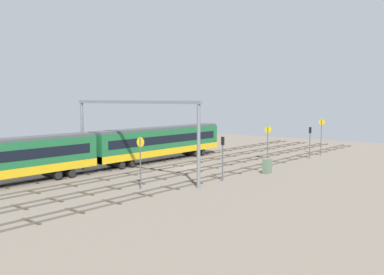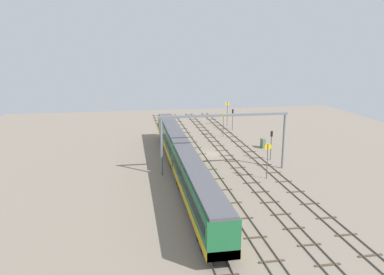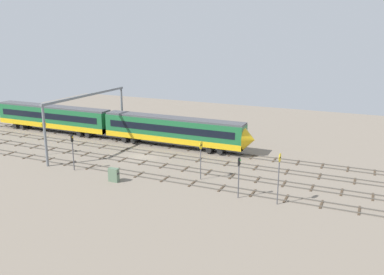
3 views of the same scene
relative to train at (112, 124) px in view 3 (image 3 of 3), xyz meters
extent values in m
plane|color=gray|center=(9.92, -6.85, -2.66)|extent=(96.96, 96.96, 0.00)
cube|color=#59544C|center=(9.92, -14.42, -2.58)|extent=(80.96, 0.07, 0.16)
cube|color=#59544C|center=(9.92, -12.99, -2.58)|extent=(80.96, 0.07, 0.16)
cube|color=#473828|center=(-9.36, -13.70, -2.62)|extent=(0.24, 2.40, 0.08)
cube|color=#473828|center=(-5.50, -13.70, -2.62)|extent=(0.24, 2.40, 0.08)
cube|color=#473828|center=(-1.65, -13.70, -2.62)|extent=(0.24, 2.40, 0.08)
cube|color=#473828|center=(2.21, -13.70, -2.62)|extent=(0.24, 2.40, 0.08)
cube|color=#473828|center=(6.06, -13.70, -2.62)|extent=(0.24, 2.40, 0.08)
cube|color=#473828|center=(9.92, -13.70, -2.62)|extent=(0.24, 2.40, 0.08)
cube|color=#473828|center=(13.77, -13.70, -2.62)|extent=(0.24, 2.40, 0.08)
cube|color=#473828|center=(17.63, -13.70, -2.62)|extent=(0.24, 2.40, 0.08)
cube|color=#473828|center=(21.48, -13.70, -2.62)|extent=(0.24, 2.40, 0.08)
cube|color=#473828|center=(25.34, -13.70, -2.62)|extent=(0.24, 2.40, 0.08)
cube|color=#473828|center=(29.19, -13.70, -2.62)|extent=(0.24, 2.40, 0.08)
cube|color=#473828|center=(33.05, -13.70, -2.62)|extent=(0.24, 2.40, 0.08)
cube|color=#473828|center=(36.90, -13.70, -2.62)|extent=(0.24, 2.40, 0.08)
cube|color=#473828|center=(40.76, -13.70, -2.62)|extent=(0.24, 2.40, 0.08)
cube|color=#59544C|center=(9.92, -9.85, -2.58)|extent=(80.96, 0.07, 0.16)
cube|color=#59544C|center=(9.92, -8.42, -2.58)|extent=(80.96, 0.07, 0.16)
cube|color=#473828|center=(-15.38, -9.14, -2.62)|extent=(0.24, 2.40, 0.08)
cube|color=#473828|center=(-12.01, -9.14, -2.62)|extent=(0.24, 2.40, 0.08)
cube|color=#473828|center=(-8.64, -9.14, -2.62)|extent=(0.24, 2.40, 0.08)
cube|color=#473828|center=(-5.26, -9.14, -2.62)|extent=(0.24, 2.40, 0.08)
cube|color=#473828|center=(-1.89, -9.14, -2.62)|extent=(0.24, 2.40, 0.08)
cube|color=#473828|center=(1.48, -9.14, -2.62)|extent=(0.24, 2.40, 0.08)
cube|color=#473828|center=(4.86, -9.14, -2.62)|extent=(0.24, 2.40, 0.08)
cube|color=#473828|center=(8.23, -9.14, -2.62)|extent=(0.24, 2.40, 0.08)
cube|color=#473828|center=(11.60, -9.14, -2.62)|extent=(0.24, 2.40, 0.08)
cube|color=#473828|center=(14.98, -9.14, -2.62)|extent=(0.24, 2.40, 0.08)
cube|color=#473828|center=(18.35, -9.14, -2.62)|extent=(0.24, 2.40, 0.08)
cube|color=#473828|center=(21.72, -9.14, -2.62)|extent=(0.24, 2.40, 0.08)
cube|color=#473828|center=(25.10, -9.14, -2.62)|extent=(0.24, 2.40, 0.08)
cube|color=#473828|center=(28.47, -9.14, -2.62)|extent=(0.24, 2.40, 0.08)
cube|color=#473828|center=(31.84, -9.14, -2.62)|extent=(0.24, 2.40, 0.08)
cube|color=#473828|center=(35.22, -9.14, -2.62)|extent=(0.24, 2.40, 0.08)
cube|color=#473828|center=(38.59, -9.14, -2.62)|extent=(0.24, 2.40, 0.08)
cube|color=#473828|center=(41.96, -9.14, -2.62)|extent=(0.24, 2.40, 0.08)
cube|color=#59544C|center=(9.92, -5.29, -2.58)|extent=(80.96, 0.07, 0.16)
cube|color=#59544C|center=(9.92, -3.85, -2.58)|extent=(80.96, 0.07, 0.16)
cube|color=#473828|center=(-19.91, -4.57, -2.62)|extent=(0.24, 2.40, 0.08)
cube|color=#473828|center=(-15.65, -4.57, -2.62)|extent=(0.24, 2.40, 0.08)
cube|color=#473828|center=(-11.39, -4.57, -2.62)|extent=(0.24, 2.40, 0.08)
cube|color=#473828|center=(-7.13, -4.57, -2.62)|extent=(0.24, 2.40, 0.08)
cube|color=#473828|center=(-2.87, -4.57, -2.62)|extent=(0.24, 2.40, 0.08)
cube|color=#473828|center=(1.40, -4.57, -2.62)|extent=(0.24, 2.40, 0.08)
cube|color=#473828|center=(5.66, -4.57, -2.62)|extent=(0.24, 2.40, 0.08)
cube|color=#473828|center=(9.92, -4.57, -2.62)|extent=(0.24, 2.40, 0.08)
cube|color=#473828|center=(14.18, -4.57, -2.62)|extent=(0.24, 2.40, 0.08)
cube|color=#473828|center=(18.44, -4.57, -2.62)|extent=(0.24, 2.40, 0.08)
cube|color=#473828|center=(22.70, -4.57, -2.62)|extent=(0.24, 2.40, 0.08)
cube|color=#473828|center=(26.96, -4.57, -2.62)|extent=(0.24, 2.40, 0.08)
cube|color=#473828|center=(31.22, -4.57, -2.62)|extent=(0.24, 2.40, 0.08)
cube|color=#473828|center=(35.48, -4.57, -2.62)|extent=(0.24, 2.40, 0.08)
cube|color=#473828|center=(39.74, -4.57, -2.62)|extent=(0.24, 2.40, 0.08)
cube|color=#59544C|center=(9.92, -0.72, -2.58)|extent=(80.96, 0.07, 0.16)
cube|color=#59544C|center=(9.92, 0.72, -2.58)|extent=(80.96, 0.07, 0.16)
cube|color=#473828|center=(-25.50, 0.00, -2.62)|extent=(0.24, 2.40, 0.08)
cube|color=#473828|center=(-22.13, 0.00, -2.62)|extent=(0.24, 2.40, 0.08)
cube|color=#473828|center=(-18.76, 0.00, -2.62)|extent=(0.24, 2.40, 0.08)
cube|color=#473828|center=(-15.38, 0.00, -2.62)|extent=(0.24, 2.40, 0.08)
cube|color=#473828|center=(-12.01, 0.00, -2.62)|extent=(0.24, 2.40, 0.08)
cube|color=#473828|center=(-8.64, 0.00, -2.62)|extent=(0.24, 2.40, 0.08)
cube|color=#473828|center=(-5.26, 0.00, -2.62)|extent=(0.24, 2.40, 0.08)
cube|color=#473828|center=(-1.89, 0.00, -2.62)|extent=(0.24, 2.40, 0.08)
cube|color=#473828|center=(1.48, 0.00, -2.62)|extent=(0.24, 2.40, 0.08)
cube|color=#473828|center=(4.86, 0.00, -2.62)|extent=(0.24, 2.40, 0.08)
cube|color=#473828|center=(8.23, 0.00, -2.62)|extent=(0.24, 2.40, 0.08)
cube|color=#473828|center=(11.60, 0.00, -2.62)|extent=(0.24, 2.40, 0.08)
cube|color=#473828|center=(14.98, 0.00, -2.62)|extent=(0.24, 2.40, 0.08)
cube|color=#473828|center=(18.35, 0.00, -2.62)|extent=(0.24, 2.40, 0.08)
cube|color=#473828|center=(21.72, 0.00, -2.62)|extent=(0.24, 2.40, 0.08)
cube|color=#473828|center=(25.10, 0.00, -2.62)|extent=(0.24, 2.40, 0.08)
cube|color=#473828|center=(28.47, 0.00, -2.62)|extent=(0.24, 2.40, 0.08)
cube|color=#473828|center=(31.84, 0.00, -2.62)|extent=(0.24, 2.40, 0.08)
cube|color=#473828|center=(35.22, 0.00, -2.62)|extent=(0.24, 2.40, 0.08)
cube|color=#473828|center=(38.59, 0.00, -2.62)|extent=(0.24, 2.40, 0.08)
cube|color=#473828|center=(41.96, 0.00, -2.62)|extent=(0.24, 2.40, 0.08)
cube|color=#1E6638|center=(11.80, 0.00, 0.20)|extent=(24.00, 2.90, 3.60)
cube|color=gold|center=(11.80, 0.00, -1.15)|extent=(24.00, 2.94, 0.90)
cube|color=#4C4C51|center=(11.80, 0.00, 2.15)|extent=(24.00, 2.50, 0.30)
cube|color=black|center=(11.80, -1.46, 0.63)|extent=(22.00, 0.04, 1.10)
cube|color=black|center=(11.80, 1.46, 0.63)|extent=(22.00, 0.04, 1.10)
cylinder|color=black|center=(3.22, 0.00, -2.05)|extent=(0.90, 2.70, 0.90)
cylinder|color=black|center=(5.02, 0.00, -2.05)|extent=(0.90, 2.70, 0.90)
cylinder|color=black|center=(18.58, 0.00, -2.05)|extent=(0.90, 2.70, 0.90)
cylinder|color=black|center=(20.38, 0.00, -2.05)|extent=(0.90, 2.70, 0.90)
cube|color=#1E6638|center=(-13.00, 0.00, 0.20)|extent=(24.00, 2.90, 3.60)
cube|color=gold|center=(-13.00, 0.00, -1.15)|extent=(24.00, 2.94, 0.90)
cube|color=#4C4C51|center=(-13.00, 0.00, 2.15)|extent=(24.00, 2.50, 0.30)
cube|color=black|center=(-13.00, -1.46, 0.63)|extent=(22.00, 0.04, 1.10)
cube|color=black|center=(-13.00, 1.46, 0.63)|extent=(22.00, 0.04, 1.10)
cylinder|color=black|center=(-21.58, 0.00, -2.05)|extent=(0.90, 2.70, 0.90)
cylinder|color=black|center=(-19.78, 0.00, -2.05)|extent=(0.90, 2.70, 0.90)
cylinder|color=black|center=(-6.22, 0.00, -2.05)|extent=(0.90, 2.70, 0.90)
cylinder|color=black|center=(-4.42, 0.00, -2.05)|extent=(0.90, 2.70, 0.90)
cone|color=gold|center=(24.60, 0.00, 0.02)|extent=(1.60, 3.24, 3.24)
cylinder|color=slate|center=(0.26, -15.87, 1.58)|extent=(0.36, 0.36, 8.48)
cylinder|color=slate|center=(0.26, 2.90, 1.58)|extent=(0.36, 0.36, 8.48)
cube|color=slate|center=(0.26, -6.49, 6.00)|extent=(0.40, 19.37, 0.35)
cylinder|color=#4C4C51|center=(32.47, -15.59, 0.22)|extent=(0.12, 0.12, 5.76)
cylinder|color=yellow|center=(32.51, -15.59, 2.67)|extent=(0.05, 0.96, 0.96)
cube|color=black|center=(32.54, -15.59, 2.67)|extent=(0.02, 0.43, 0.12)
cylinder|color=#4C4C51|center=(21.80, -11.90, -0.16)|extent=(0.12, 0.12, 4.99)
cylinder|color=yellow|center=(21.84, -11.90, 1.87)|extent=(0.05, 1.03, 1.03)
cube|color=black|center=(21.87, -11.90, 1.87)|extent=(0.02, 0.46, 0.12)
cylinder|color=#4C4C51|center=(-3.89, -11.75, -0.07)|extent=(0.12, 0.12, 5.17)
cylinder|color=yellow|center=(-3.85, -11.75, 2.07)|extent=(0.05, 1.00, 1.00)
cube|color=black|center=(-3.82, -11.75, 2.07)|extent=(0.02, 0.45, 0.12)
cylinder|color=#4C4C51|center=(4.76, -15.71, -0.66)|extent=(0.14, 0.14, 4.00)
cube|color=black|center=(4.76, -15.71, 1.80)|extent=(0.20, 0.32, 0.90)
sphere|color=yellow|center=(4.87, -15.71, 1.99)|extent=(0.20, 0.20, 0.20)
sphere|color=#262626|center=(4.87, -15.71, 1.60)|extent=(0.20, 0.20, 0.20)
cylinder|color=#4C4C51|center=(28.03, -15.65, -0.73)|extent=(0.14, 0.14, 3.86)
cube|color=black|center=(28.03, -15.65, 1.65)|extent=(0.20, 0.32, 0.90)
sphere|color=green|center=(28.14, -15.65, 1.85)|extent=(0.20, 0.20, 0.20)
sphere|color=#262626|center=(28.14, -15.65, 1.45)|extent=(0.20, 0.20, 0.20)
cube|color=#597259|center=(12.22, -17.12, -1.78)|extent=(1.33, 0.61, 1.76)
cube|color=#333333|center=(12.89, -17.12, -1.52)|extent=(0.02, 0.43, 0.24)
camera|label=1|loc=(-34.08, -42.47, 6.38)|focal=40.66mm
camera|label=2|loc=(-51.66, 7.23, 15.72)|focal=34.73mm
camera|label=3|loc=(41.28, -57.51, 15.79)|focal=38.68mm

